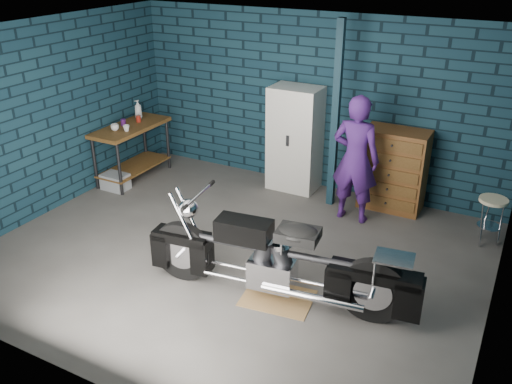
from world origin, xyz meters
TOP-DOWN VIEW (x-y plane):
  - ground at (0.00, 0.00)m, footprint 6.00×6.00m
  - room_walls at (0.00, 0.55)m, footprint 6.02×5.01m
  - support_post at (0.55, 1.95)m, footprint 0.10×0.10m
  - workbench at (-2.68, 1.33)m, footprint 0.60×1.40m
  - drip_mat at (0.90, -0.58)m, footprint 0.84×0.67m
  - motorcycle at (0.90, -0.58)m, footprint 2.66×1.02m
  - person at (0.98, 1.64)m, footprint 0.66×0.44m
  - storage_bin at (-2.66, 0.83)m, footprint 0.41×0.29m
  - locker at (-0.19, 2.23)m, footprint 0.76×0.54m
  - tool_chest at (1.38, 2.23)m, footprint 0.90×0.50m
  - shop_stool at (2.78, 1.78)m, footprint 0.39×0.39m
  - cup_a at (-2.73, 1.03)m, footprint 0.16×0.16m
  - cup_b at (-2.55, 1.09)m, footprint 0.13×0.13m
  - mug_purple at (-2.77, 1.28)m, footprint 0.08×0.08m
  - mug_red at (-2.68, 1.55)m, footprint 0.08×0.08m
  - bottle at (-2.81, 1.71)m, footprint 0.15×0.15m

SIDE VIEW (x-z plane):
  - ground at x=0.00m, z-range 0.00..0.00m
  - drip_mat at x=0.90m, z-range 0.00..0.01m
  - storage_bin at x=-2.66m, z-range 0.00..0.25m
  - shop_stool at x=2.78m, z-range 0.00..0.65m
  - workbench at x=-2.68m, z-range 0.00..0.91m
  - motorcycle at x=0.90m, z-range 0.00..1.14m
  - tool_chest at x=1.38m, z-range 0.00..1.20m
  - locker at x=-0.19m, z-range 0.00..1.63m
  - person at x=0.98m, z-range 0.00..1.80m
  - cup_b at x=-2.55m, z-range 0.91..1.01m
  - cup_a at x=-2.73m, z-range 0.91..1.01m
  - mug_red at x=-2.68m, z-range 0.91..1.02m
  - mug_purple at x=-2.77m, z-range 0.91..1.02m
  - bottle at x=-2.81m, z-range 0.91..1.22m
  - support_post at x=0.55m, z-range 0.00..2.70m
  - room_walls at x=0.00m, z-range 0.55..3.26m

